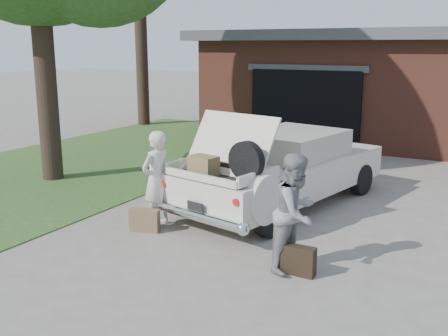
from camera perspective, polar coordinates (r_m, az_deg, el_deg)
The scene contains 8 objects.
ground at distance 7.57m, azimuth -2.23°, elevation -9.05°, with size 90.00×90.00×0.00m, color gray.
grass_strip at distance 13.13m, azimuth -16.13°, elevation 0.13°, with size 6.00×16.00×0.02m, color #2D4C1E.
house at distance 17.69m, azimuth 20.50°, elevation 8.52°, with size 12.80×7.80×3.30m.
sedan at distance 9.57m, azimuth 6.36°, elevation -0.03°, with size 2.69×4.94×1.80m.
woman_left at distance 8.44m, azimuth -7.37°, elevation -1.21°, with size 0.57×0.37×1.56m, color beige.
woman_right at distance 6.80m, azimuth 7.84°, elevation -4.82°, with size 0.76×0.59×1.55m, color gray.
suitcase_left at distance 8.37m, azimuth -8.62°, elevation -5.66°, with size 0.47×0.15×0.36m, color brown.
suitcase_right at distance 6.86m, azimuth 7.88°, elevation -9.89°, with size 0.50×0.16×0.38m, color black.
Camera 1 is at (3.65, -5.98, 2.87)m, focal length 42.00 mm.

